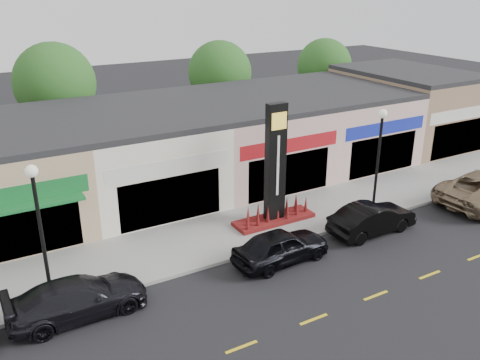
{
  "coord_description": "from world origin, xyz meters",
  "views": [
    {
      "loc": [
        -9.81,
        -14.86,
        11.35
      ],
      "look_at": [
        0.93,
        4.0,
        2.83
      ],
      "focal_mm": 38.0,
      "sensor_mm": 36.0,
      "label": 1
    }
  ],
  "objects_px": {
    "lamp_east_near": "(379,152)",
    "car_black_sedan": "(281,246)",
    "pylon_sign": "(275,182)",
    "car_dark_sedan": "(78,298)",
    "car_black_conv": "(372,219)",
    "lamp_west_near": "(40,223)"
  },
  "relations": [
    {
      "from": "lamp_west_near",
      "to": "car_dark_sedan",
      "type": "distance_m",
      "value": 3.05
    },
    {
      "from": "pylon_sign",
      "to": "car_dark_sedan",
      "type": "relative_size",
      "value": 1.21
    },
    {
      "from": "car_dark_sedan",
      "to": "car_black_conv",
      "type": "relative_size",
      "value": 1.11
    },
    {
      "from": "lamp_east_near",
      "to": "car_dark_sedan",
      "type": "xyz_separation_m",
      "value": [
        -15.25,
        -1.05,
        -2.76
      ]
    },
    {
      "from": "lamp_west_near",
      "to": "car_black_sedan",
      "type": "xyz_separation_m",
      "value": [
        9.23,
        -1.53,
        -2.73
      ]
    },
    {
      "from": "lamp_west_near",
      "to": "lamp_east_near",
      "type": "bearing_deg",
      "value": 0.0
    },
    {
      "from": "car_dark_sedan",
      "to": "pylon_sign",
      "type": "bearing_deg",
      "value": -76.01
    },
    {
      "from": "lamp_east_near",
      "to": "car_black_sedan",
      "type": "height_order",
      "value": "lamp_east_near"
    },
    {
      "from": "car_black_conv",
      "to": "car_black_sedan",
      "type": "bearing_deg",
      "value": 90.2
    },
    {
      "from": "lamp_east_near",
      "to": "car_black_sedan",
      "type": "distance_m",
      "value": 7.46
    },
    {
      "from": "car_dark_sedan",
      "to": "car_black_sedan",
      "type": "relative_size",
      "value": 1.13
    },
    {
      "from": "car_dark_sedan",
      "to": "car_black_conv",
      "type": "height_order",
      "value": "car_black_conv"
    },
    {
      "from": "car_dark_sedan",
      "to": "car_black_sedan",
      "type": "height_order",
      "value": "car_black_sedan"
    },
    {
      "from": "lamp_west_near",
      "to": "car_dark_sedan",
      "type": "height_order",
      "value": "lamp_west_near"
    },
    {
      "from": "lamp_west_near",
      "to": "car_black_conv",
      "type": "distance_m",
      "value": 14.89
    },
    {
      "from": "lamp_east_near",
      "to": "pylon_sign",
      "type": "height_order",
      "value": "pylon_sign"
    },
    {
      "from": "pylon_sign",
      "to": "car_dark_sedan",
      "type": "xyz_separation_m",
      "value": [
        -10.25,
        -2.75,
        -1.55
      ]
    },
    {
      "from": "pylon_sign",
      "to": "car_black_conv",
      "type": "relative_size",
      "value": 1.34
    },
    {
      "from": "lamp_east_near",
      "to": "car_black_sedan",
      "type": "xyz_separation_m",
      "value": [
        -6.77,
        -1.53,
        -2.73
      ]
    },
    {
      "from": "lamp_west_near",
      "to": "pylon_sign",
      "type": "relative_size",
      "value": 0.91
    },
    {
      "from": "pylon_sign",
      "to": "car_dark_sedan",
      "type": "bearing_deg",
      "value": -164.97
    },
    {
      "from": "car_black_sedan",
      "to": "pylon_sign",
      "type": "bearing_deg",
      "value": -31.75
    }
  ]
}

